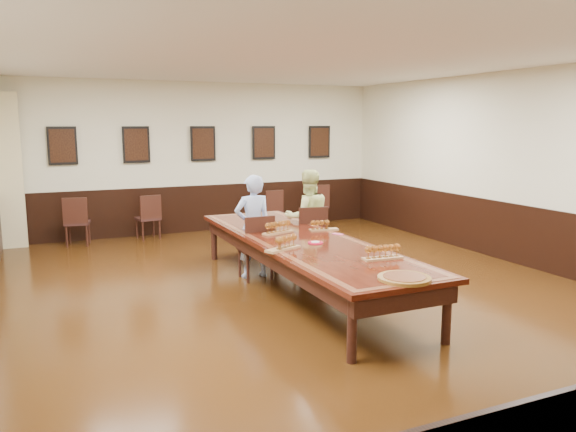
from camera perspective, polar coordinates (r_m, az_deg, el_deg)
name	(u,v)px	position (r m, az deg, el deg)	size (l,w,h in m)	color
floor	(303,292)	(7.93, 1.49, -7.76)	(8.00, 10.00, 0.02)	black
ceiling	(304,55)	(7.63, 1.60, 16.03)	(8.00, 10.00, 0.02)	white
wall_back	(202,157)	(12.30, -8.68, 5.90)	(8.00, 0.02, 3.20)	beige
wall_right	(523,168)	(10.02, 22.75, 4.50)	(0.02, 10.00, 3.20)	beige
chair_man	(255,247)	(8.47, -3.34, -3.13)	(0.46, 0.50, 0.99)	black
chair_woman	(309,236)	(9.19, 2.19, -2.05)	(0.47, 0.52, 1.01)	black
spare_chair_a	(77,221)	(11.51, -20.62, -0.47)	(0.44, 0.49, 0.95)	black
spare_chair_b	(148,217)	(11.72, -14.06, -0.08)	(0.43, 0.47, 0.91)	black
spare_chair_c	(271,209)	(12.43, -1.75, 0.68)	(0.42, 0.45, 0.89)	black
spare_chair_d	(317,205)	(12.96, 3.00, 1.17)	(0.45, 0.49, 0.95)	black
person_man	(253,226)	(8.51, -3.60, -1.06)	(0.57, 0.38, 1.57)	#557ED5
person_woman	(308,218)	(9.24, 2.01, -0.18)	(0.79, 0.61, 1.59)	#DCE790
pink_phone	(338,234)	(8.08, 5.09, -1.86)	(0.08, 0.15, 0.01)	#E44C8E
curtain	(9,171)	(11.69, -26.44, 4.11)	(0.45, 0.18, 2.90)	beige
wainscoting	(303,257)	(7.79, 1.51, -4.18)	(8.00, 10.00, 1.00)	black
conference_table	(303,249)	(7.77, 1.51, -3.38)	(1.40, 5.00, 0.76)	black
posters	(203,144)	(12.22, -8.63, 7.28)	(6.14, 0.04, 0.74)	black
flight_a	(278,228)	(8.10, -1.02, -1.22)	(0.52, 0.31, 0.18)	olive
flight_b	(323,226)	(8.35, 3.53, -1.00)	(0.45, 0.20, 0.16)	olive
flight_c	(284,243)	(7.06, -0.40, -2.79)	(0.52, 0.33, 0.19)	olive
flight_d	(383,253)	(6.66, 9.60, -3.70)	(0.49, 0.18, 0.18)	olive
red_plate_grp	(315,243)	(7.47, 2.80, -2.72)	(0.20, 0.20, 0.03)	red
carved_platter	(404,278)	(5.87, 11.73, -6.20)	(0.55, 0.55, 0.04)	brown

